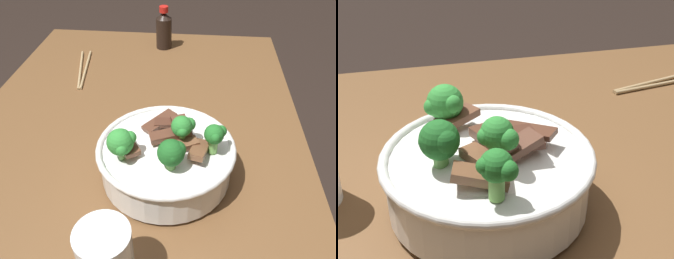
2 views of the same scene
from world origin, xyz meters
The scene contains 3 objects.
dining_table centered at (0.00, 0.00, 0.66)m, with size 1.52×0.78×0.77m.
rice_bowl centered at (-0.07, 0.09, 0.82)m, with size 0.25×0.25×0.14m.
chopsticks_pair centered at (-0.47, -0.19, 0.77)m, with size 0.22×0.07×0.01m.
Camera 2 is at (0.02, 0.55, 1.15)m, focal length 50.57 mm.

